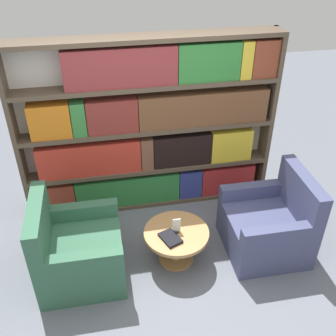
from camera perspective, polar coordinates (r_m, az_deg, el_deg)
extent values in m
plane|color=slate|center=(4.18, 0.61, -16.65)|extent=(14.00, 14.00, 0.00)
cube|color=silver|center=(4.73, -3.07, 6.46)|extent=(3.00, 0.05, 2.13)
cube|color=brown|center=(4.68, -21.08, 3.78)|extent=(0.05, 0.30, 2.13)
cube|color=brown|center=(5.01, 14.23, 7.09)|extent=(0.05, 0.30, 2.13)
cube|color=brown|center=(5.18, -2.53, -4.46)|extent=(2.90, 0.30, 0.05)
cube|color=brown|center=(4.89, -2.67, 0.24)|extent=(2.90, 0.30, 0.05)
cube|color=brown|center=(4.62, -2.85, 5.77)|extent=(2.90, 0.30, 0.05)
cube|color=brown|center=(4.39, -3.04, 11.92)|extent=(2.90, 0.30, 0.05)
cube|color=brown|center=(4.23, -3.25, 18.32)|extent=(2.90, 0.30, 0.05)
cube|color=brown|center=(5.03, -15.50, -3.99)|extent=(0.39, 0.20, 0.39)
cube|color=#2C7537|center=(5.01, -5.83, -2.99)|extent=(1.29, 0.20, 0.39)
cube|color=navy|center=(5.11, 3.12, -1.99)|extent=(0.29, 0.20, 0.39)
cube|color=#A42527|center=(5.24, 8.45, -1.36)|extent=(0.70, 0.20, 0.39)
cube|color=#B93224|center=(4.71, -11.32, 1.49)|extent=(1.20, 0.20, 0.41)
cube|color=brown|center=(4.74, -3.15, 2.34)|extent=(0.14, 0.20, 0.41)
cube|color=black|center=(4.80, 1.98, 2.85)|extent=(0.71, 0.20, 0.41)
cube|color=gold|center=(4.96, 8.98, 3.51)|extent=(0.51, 0.20, 0.41)
cube|color=orange|center=(4.49, -16.76, 6.67)|extent=(0.45, 0.20, 0.39)
cube|color=#357A39|center=(4.47, -12.84, 7.12)|extent=(0.15, 0.20, 0.39)
cube|color=maroon|center=(4.46, -8.12, 7.63)|extent=(0.56, 0.20, 0.39)
cube|color=brown|center=(4.62, 5.11, 8.75)|extent=(1.52, 0.20, 0.39)
cube|color=maroon|center=(4.26, -6.92, 14.40)|extent=(1.19, 0.20, 0.42)
cube|color=#2E7933|center=(4.42, 5.83, 15.19)|extent=(0.69, 0.20, 0.42)
cube|color=gold|center=(4.56, 11.06, 15.31)|extent=(0.13, 0.20, 0.42)
cube|color=brown|center=(4.64, 13.64, 15.32)|extent=(0.29, 0.20, 0.42)
cube|color=#336047|center=(4.22, -12.39, -12.54)|extent=(0.84, 0.86, 0.45)
cube|color=#336047|center=(3.95, -18.27, -8.15)|extent=(0.15, 0.85, 0.49)
cube|color=#336047|center=(3.74, -11.88, -13.12)|extent=(0.70, 0.13, 0.17)
cube|color=#336047|center=(4.28, -11.95, -6.08)|extent=(0.70, 0.13, 0.17)
cube|color=#42476B|center=(4.52, 13.77, -9.01)|extent=(0.84, 0.86, 0.45)
cube|color=#42476B|center=(4.37, 18.78, -3.71)|extent=(0.15, 0.85, 0.49)
cube|color=#42476B|center=(4.56, 11.78, -3.25)|extent=(0.70, 0.13, 0.17)
cube|color=#42476B|center=(4.05, 15.35, -9.29)|extent=(0.70, 0.13, 0.17)
cylinder|color=#AD7F4C|center=(4.30, 1.20, -11.38)|extent=(0.12, 0.12, 0.36)
cylinder|color=#AD7F4C|center=(4.42, 1.17, -12.88)|extent=(0.38, 0.38, 0.03)
cylinder|color=#AD7F4C|center=(4.16, 1.23, -9.43)|extent=(0.69, 0.69, 0.04)
cube|color=black|center=(4.14, 1.23, -9.18)|extent=(0.05, 0.06, 0.01)
cube|color=silver|center=(4.09, 1.25, -8.35)|extent=(0.08, 0.01, 0.17)
cube|color=black|center=(4.06, 0.34, -10.13)|extent=(0.24, 0.28, 0.03)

